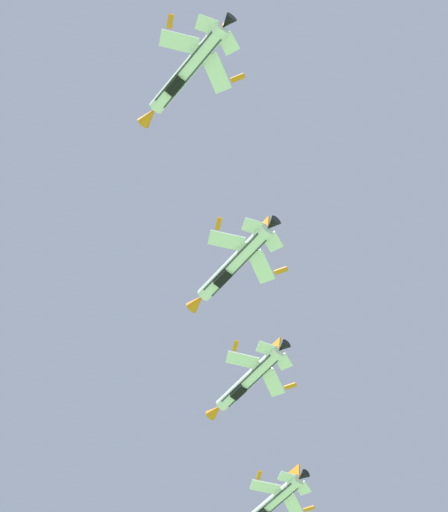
# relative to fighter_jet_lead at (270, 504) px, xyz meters

# --- Properties ---
(fighter_jet_lead) EXTENTS (10.54, 15.95, 4.38)m
(fighter_jet_lead) POSITION_rel_fighter_jet_lead_xyz_m (0.00, 0.00, 0.00)
(fighter_jet_lead) COLOR white
(fighter_jet_left_wing) EXTENTS (10.52, 15.95, 4.38)m
(fighter_jet_left_wing) POSITION_rel_fighter_jet_lead_xyz_m (-14.59, -17.63, 0.53)
(fighter_jet_left_wing) COLOR white
(fighter_jet_right_wing) EXTENTS (10.53, 15.95, 4.38)m
(fighter_jet_right_wing) POSITION_rel_fighter_jet_lead_xyz_m (-27.06, -34.43, -3.38)
(fighter_jet_right_wing) COLOR white
(fighter_jet_left_outer) EXTENTS (10.47, 15.95, 4.39)m
(fighter_jet_left_outer) POSITION_rel_fighter_jet_lead_xyz_m (-42.92, -50.94, 1.14)
(fighter_jet_left_outer) COLOR white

